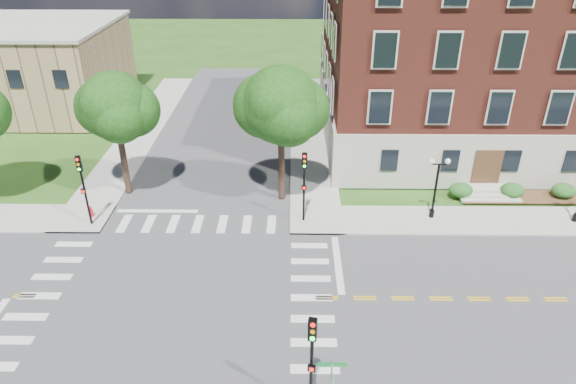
{
  "coord_description": "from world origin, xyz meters",
  "views": [
    {
      "loc": [
        6.17,
        -21.0,
        17.84
      ],
      "look_at": [
        5.89,
        5.77,
        3.2
      ],
      "focal_mm": 32.0,
      "sensor_mm": 36.0,
      "label": 1
    }
  ],
  "objects_px": {
    "twin_lamp_west": "(436,185)",
    "traffic_signal_se": "(312,354)",
    "fire_hydrant": "(91,212)",
    "traffic_signal_nw": "(83,182)",
    "traffic_signal_ne": "(304,178)",
    "street_sign_pole": "(331,380)"
  },
  "relations": [
    {
      "from": "traffic_signal_nw",
      "to": "twin_lamp_west",
      "type": "relative_size",
      "value": 1.13
    },
    {
      "from": "street_sign_pole",
      "to": "twin_lamp_west",
      "type": "bearing_deg",
      "value": 63.62
    },
    {
      "from": "traffic_signal_ne",
      "to": "traffic_signal_se",
      "type": "bearing_deg",
      "value": -89.85
    },
    {
      "from": "twin_lamp_west",
      "to": "fire_hydrant",
      "type": "distance_m",
      "value": 22.63
    },
    {
      "from": "traffic_signal_nw",
      "to": "twin_lamp_west",
      "type": "height_order",
      "value": "traffic_signal_nw"
    },
    {
      "from": "street_sign_pole",
      "to": "fire_hydrant",
      "type": "xyz_separation_m",
      "value": [
        -14.86,
        15.34,
        -1.84
      ]
    },
    {
      "from": "traffic_signal_nw",
      "to": "traffic_signal_ne",
      "type": "bearing_deg",
      "value": 2.45
    },
    {
      "from": "traffic_signal_ne",
      "to": "traffic_signal_nw",
      "type": "relative_size",
      "value": 1.0
    },
    {
      "from": "traffic_signal_se",
      "to": "twin_lamp_west",
      "type": "height_order",
      "value": "traffic_signal_se"
    },
    {
      "from": "twin_lamp_west",
      "to": "traffic_signal_nw",
      "type": "bearing_deg",
      "value": -177.16
    },
    {
      "from": "traffic_signal_ne",
      "to": "traffic_signal_nw",
      "type": "xyz_separation_m",
      "value": [
        -13.73,
        -0.59,
        0.0
      ]
    },
    {
      "from": "street_sign_pole",
      "to": "fire_hydrant",
      "type": "bearing_deg",
      "value": 134.08
    },
    {
      "from": "traffic_signal_nw",
      "to": "twin_lamp_west",
      "type": "distance_m",
      "value": 22.23
    },
    {
      "from": "traffic_signal_se",
      "to": "twin_lamp_west",
      "type": "bearing_deg",
      "value": 60.75
    },
    {
      "from": "twin_lamp_west",
      "to": "traffic_signal_se",
      "type": "bearing_deg",
      "value": -119.25
    },
    {
      "from": "traffic_signal_nw",
      "to": "fire_hydrant",
      "type": "bearing_deg",
      "value": 110.09
    },
    {
      "from": "traffic_signal_ne",
      "to": "twin_lamp_west",
      "type": "distance_m",
      "value": 8.51
    },
    {
      "from": "fire_hydrant",
      "to": "twin_lamp_west",
      "type": "bearing_deg",
      "value": 0.4
    },
    {
      "from": "fire_hydrant",
      "to": "traffic_signal_nw",
      "type": "bearing_deg",
      "value": -69.91
    },
    {
      "from": "traffic_signal_nw",
      "to": "twin_lamp_west",
      "type": "bearing_deg",
      "value": 2.84
    },
    {
      "from": "fire_hydrant",
      "to": "traffic_signal_se",
      "type": "bearing_deg",
      "value": -46.55
    },
    {
      "from": "traffic_signal_se",
      "to": "twin_lamp_west",
      "type": "distance_m",
      "value": 17.26
    }
  ]
}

